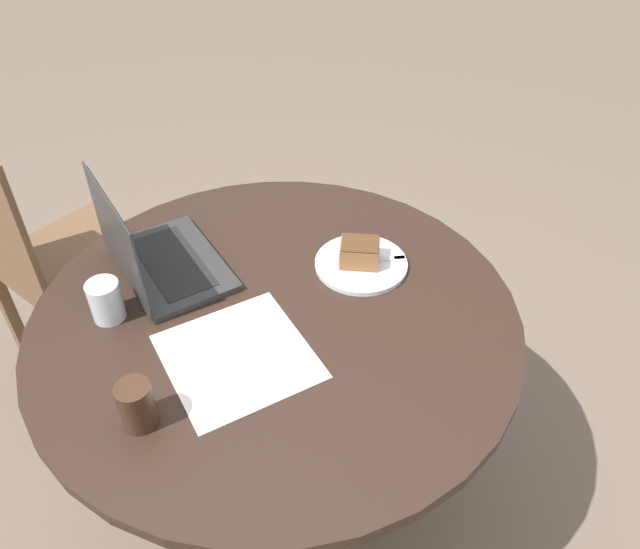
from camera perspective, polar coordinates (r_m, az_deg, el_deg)
name	(u,v)px	position (r m, az deg, el deg)	size (l,w,h in m)	color
ground_plane	(287,488)	(1.96, -3.06, -18.90)	(12.00, 12.00, 0.00)	#6B5B4C
dining_table	(278,348)	(1.47, -3.88, -6.75)	(1.08, 1.08, 0.73)	black
chair	(53,260)	(2.08, -23.19, 1.24)	(0.49, 0.49, 0.94)	brown
paper_document	(239,357)	(1.30, -7.40, -7.48)	(0.40, 0.39, 0.00)	white
plate	(361,264)	(1.50, 3.78, 0.98)	(0.22, 0.22, 0.01)	silver
cake_slice	(360,252)	(1.48, 3.64, 2.04)	(0.11, 0.10, 0.06)	brown
fork	(378,260)	(1.51, 5.33, 1.34)	(0.15, 0.11, 0.00)	silver
coffee_glass	(137,405)	(1.20, -16.41, -11.39)	(0.07, 0.07, 0.10)	#3D2619
water_glass	(106,301)	(1.42, -18.99, -2.28)	(0.07, 0.07, 0.09)	silver
laptop	(157,258)	(1.50, -14.68, 1.51)	(0.39, 0.36, 0.25)	#2D2D2D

